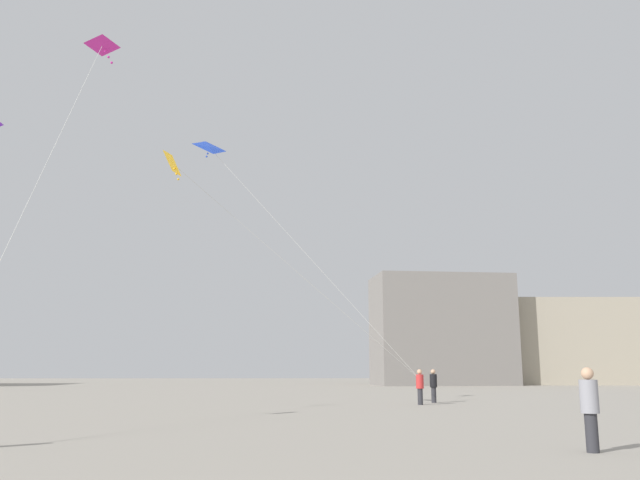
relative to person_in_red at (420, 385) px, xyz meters
The scene contains 8 objects.
person_in_red is the anchor object (origin of this frame).
person_in_black 2.44m from the person_in_red, 61.94° to the left, with size 0.39×0.39×1.79m.
person_in_grey 20.16m from the person_in_red, 90.26° to the right, with size 0.39×0.39×1.79m.
kite_amber_delta 16.25m from the person_in_red, 154.42° to the right, with size 12.46×6.62×10.04m.
kite_cobalt_delta 16.11m from the person_in_red, behind, with size 11.78×1.85×12.31m.
kite_magenta_delta 21.75m from the person_in_red, 145.68° to the right, with size 1.13×10.39×13.64m.
building_centre_hall 47.66m from the person_in_red, 76.08° to the left, with size 16.81×9.92×13.05m.
building_right_hall 60.04m from the person_in_red, 60.62° to the left, with size 26.27×16.40×10.49m.
Camera 1 is at (-0.87, -5.27, 1.72)m, focal length 37.41 mm.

